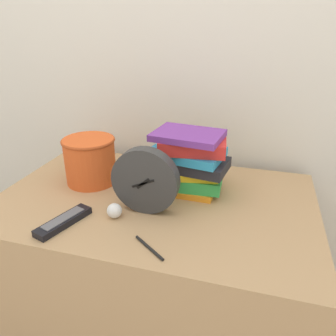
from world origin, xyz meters
TOP-DOWN VIEW (x-y plane):
  - wall_back at (0.00, 0.75)m, footprint 6.00×0.04m
  - desk at (0.00, 0.34)m, footprint 1.06×0.68m
  - desk_clock at (-0.00, 0.25)m, footprint 0.21×0.04m
  - book_stack at (0.10, 0.42)m, footprint 0.28×0.22m
  - basket at (-0.26, 0.39)m, footprint 0.19×0.19m
  - tv_remote at (-0.21, 0.11)m, footprint 0.10×0.19m
  - crumpled_paper_ball at (-0.08, 0.19)m, footprint 0.05×0.05m
  - pen at (0.07, 0.08)m, footprint 0.10×0.08m

SIDE VIEW (x-z plane):
  - desk at x=0.00m, z-range 0.00..0.73m
  - pen at x=0.07m, z-range 0.73..0.74m
  - tv_remote at x=-0.21m, z-range 0.73..0.76m
  - crumpled_paper_ball at x=-0.08m, z-range 0.73..0.78m
  - basket at x=-0.26m, z-range 0.74..0.91m
  - desk_clock at x=0.00m, z-range 0.73..0.94m
  - book_stack at x=0.10m, z-range 0.74..0.96m
  - wall_back at x=0.00m, z-range 0.00..2.40m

